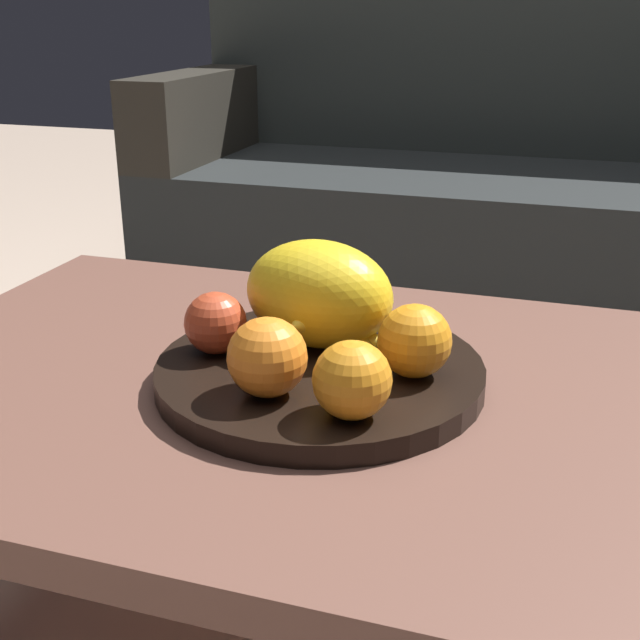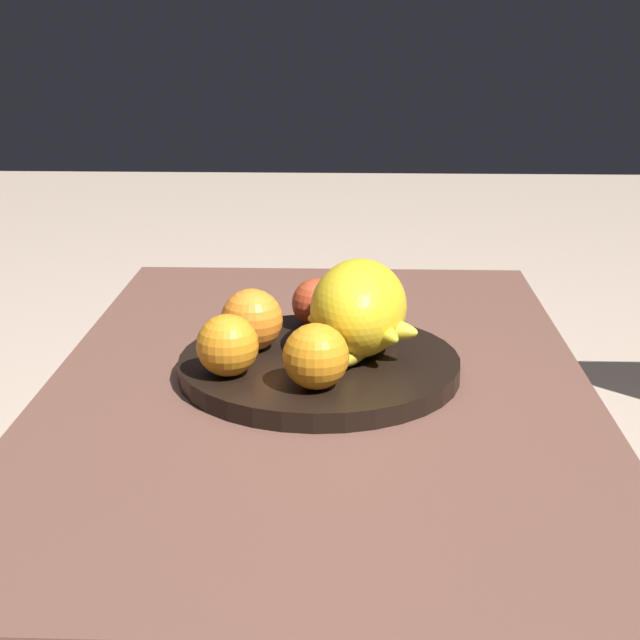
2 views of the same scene
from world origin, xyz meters
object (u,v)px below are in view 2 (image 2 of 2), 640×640
coffee_table (319,407)px  orange_front (252,320)px  orange_right (314,356)px  fruit_bowl (320,366)px  banana_bunch (363,334)px  melon_large_front (359,308)px  apple_front (317,303)px  orange_left (227,345)px

coffee_table → orange_front: size_ratio=13.25×
coffee_table → orange_right: 0.14m
orange_right → fruit_bowl: bearing=178.4°
banana_bunch → melon_large_front: bearing=-157.1°
melon_large_front → apple_front: melon_large_front is taller
apple_front → orange_front: bearing=-41.0°
orange_left → apple_front: (-0.19, 0.10, -0.00)m
banana_bunch → orange_right: bearing=-28.0°
orange_left → banana_bunch: 0.18m
melon_large_front → orange_front: bearing=-93.8°
apple_front → banana_bunch: size_ratio=0.45×
fruit_bowl → orange_left: size_ratio=4.74×
melon_large_front → banana_bunch: size_ratio=1.13×
orange_right → coffee_table: bearing=178.8°
coffee_table → orange_front: orange_front is taller
orange_right → apple_front: 0.22m
coffee_table → melon_large_front: 0.14m
coffee_table → orange_left: bearing=-62.3°
orange_front → apple_front: 0.12m
coffee_table → banana_bunch: banana_bunch is taller
melon_large_front → apple_front: bearing=-150.6°
fruit_bowl → orange_right: (0.10, -0.00, 0.05)m
coffee_table → orange_right: orange_right is taller
coffee_table → orange_left: (0.06, -0.11, 0.10)m
orange_left → banana_bunch: orange_left is taller
melon_large_front → orange_front: size_ratio=2.15×
apple_front → orange_right: bearing=1.4°
orange_front → orange_right: orange_front is taller
fruit_bowl → banana_bunch: bearing=94.3°
apple_front → banana_bunch: apple_front is taller
melon_large_front → orange_front: 0.14m
apple_front → banana_bunch: (0.12, 0.06, -0.00)m
orange_left → orange_right: 0.11m
banana_bunch → orange_front: bearing=-98.7°
orange_front → orange_right: (0.13, 0.09, -0.00)m
melon_large_front → orange_left: (0.08, -0.16, -0.02)m
fruit_bowl → orange_right: orange_right is taller
coffee_table → fruit_bowl: (-0.01, 0.00, 0.05)m
orange_left → banana_bunch: bearing=113.3°
orange_left → orange_front: bearing=167.9°
apple_front → coffee_table: bearing=3.4°
orange_front → banana_bunch: size_ratio=0.52×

